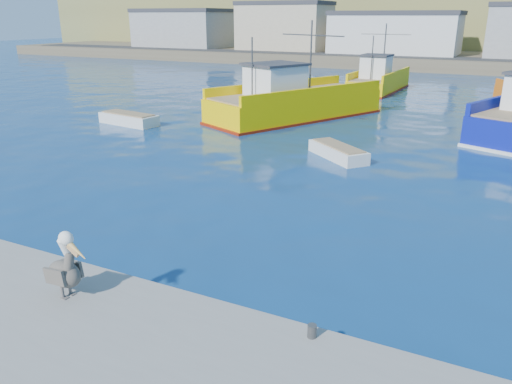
# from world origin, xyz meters

# --- Properties ---
(ground) EXTENTS (260.00, 260.00, 0.00)m
(ground) POSITION_xyz_m (0.00, 0.00, 0.00)
(ground) COLOR navy
(ground) RESTS_ON ground
(dock_bollards) EXTENTS (36.20, 0.20, 0.30)m
(dock_bollards) POSITION_xyz_m (0.60, -3.40, 0.65)
(dock_bollards) COLOR #4C4C4C
(dock_bollards) RESTS_ON dock
(far_shore) EXTENTS (200.00, 81.00, 24.00)m
(far_shore) POSITION_xyz_m (0.00, 109.20, 8.98)
(far_shore) COLOR brown
(far_shore) RESTS_ON ground
(trawler_yellow_a) EXTENTS (9.89, 14.07, 6.79)m
(trawler_yellow_a) POSITION_xyz_m (-7.58, 21.16, 1.16)
(trawler_yellow_a) COLOR #FFCC00
(trawler_yellow_a) RESTS_ON ground
(trawler_yellow_b) EXTENTS (4.87, 10.42, 6.38)m
(trawler_yellow_b) POSITION_xyz_m (-5.34, 37.65, 0.99)
(trawler_yellow_b) COLOR #FFCC00
(trawler_yellow_b) RESTS_ON ground
(skiff_left) EXTENTS (3.78, 4.47, 0.95)m
(skiff_left) POSITION_xyz_m (-13.20, 23.76, 0.30)
(skiff_left) COLOR silver
(skiff_left) RESTS_ON ground
(skiff_mid) EXTENTS (3.79, 3.48, 0.83)m
(skiff_mid) POSITION_xyz_m (-1.41, 12.40, 0.27)
(skiff_mid) COLOR silver
(skiff_mid) RESTS_ON ground
(skiff_extra) EXTENTS (4.56, 2.15, 0.95)m
(skiff_extra) POSITION_xyz_m (-16.79, 14.27, 0.30)
(skiff_extra) COLOR silver
(skiff_extra) RESTS_ON ground
(pelican) EXTENTS (1.45, 0.67, 1.79)m
(pelican) POSITION_xyz_m (-2.92, -4.51, 1.26)
(pelican) COLOR #595451
(pelican) RESTS_ON dock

